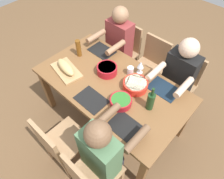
{
  "coord_description": "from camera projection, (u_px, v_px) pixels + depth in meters",
  "views": [
    {
      "loc": [
        -1.0,
        1.08,
        2.4
      ],
      "look_at": [
        0.0,
        0.0,
        0.63
      ],
      "focal_mm": 32.24,
      "sensor_mm": 36.0,
      "label": 1
    }
  ],
  "objects": [
    {
      "name": "diner_near_left",
      "position": [
        177.0,
        77.0,
        2.33
      ],
      "size": [
        0.41,
        0.53,
        1.2
      ],
      "color": "#2D2D38",
      "rests_on": "ground_plane"
    },
    {
      "name": "chair_near_right",
      "position": [
        125.0,
        49.0,
        2.99
      ],
      "size": [
        0.4,
        0.4,
        0.85
      ],
      "color": "#A87F56",
      "rests_on": "ground_plane"
    },
    {
      "name": "diner_far_left",
      "position": [
        104.0,
        152.0,
        1.76
      ],
      "size": [
        0.41,
        0.53,
        1.2
      ],
      "color": "#2D2D38",
      "rests_on": "ground_plane"
    },
    {
      "name": "ground_plane",
      "position": [
        112.0,
        118.0,
        2.78
      ],
      "size": [
        8.0,
        8.0,
        0.0
      ],
      "primitive_type": "plane",
      "color": "brown"
    },
    {
      "name": "wine_bottle",
      "position": [
        151.0,
        101.0,
        1.92
      ],
      "size": [
        0.08,
        0.08,
        0.29
      ],
      "color": "#193819",
      "rests_on": "dining_table"
    },
    {
      "name": "placemat_far_left",
      "position": [
        126.0,
        127.0,
        1.86
      ],
      "size": [
        0.32,
        0.23,
        0.01
      ],
      "primitive_type": "cube",
      "color": "black",
      "rests_on": "dining_table"
    },
    {
      "name": "wine_glass",
      "position": [
        141.0,
        65.0,
        2.23
      ],
      "size": [
        0.08,
        0.08,
        0.17
      ],
      "color": "silver",
      "rests_on": "dining_table"
    },
    {
      "name": "chair_near_center",
      "position": [
        151.0,
        64.0,
        2.79
      ],
      "size": [
        0.4,
        0.4,
        0.85
      ],
      "color": "#A87F56",
      "rests_on": "ground_plane"
    },
    {
      "name": "cup_near_center",
      "position": [
        130.0,
        71.0,
        2.27
      ],
      "size": [
        0.07,
        0.07,
        0.1
      ],
      "primitive_type": "cylinder",
      "color": "white",
      "rests_on": "dining_table"
    },
    {
      "name": "serving_bowl_pasta",
      "position": [
        135.0,
        85.0,
        2.14
      ],
      "size": [
        0.27,
        0.27,
        0.08
      ],
      "color": "red",
      "rests_on": "dining_table"
    },
    {
      "name": "placemat_near_left",
      "position": [
        164.0,
        89.0,
        2.16
      ],
      "size": [
        0.32,
        0.23,
        0.01
      ],
      "primitive_type": "cube",
      "color": "#142333",
      "rests_on": "dining_table"
    },
    {
      "name": "chair_near_left",
      "position": [
        181.0,
        81.0,
        2.58
      ],
      "size": [
        0.4,
        0.4,
        0.85
      ],
      "color": "#A87F56",
      "rests_on": "ground_plane"
    },
    {
      "name": "diner_near_right",
      "position": [
        117.0,
        43.0,
        2.74
      ],
      "size": [
        0.41,
        0.53,
        1.2
      ],
      "color": "#2D2D38",
      "rests_on": "ground_plane"
    },
    {
      "name": "serving_bowl_greens",
      "position": [
        121.0,
        101.0,
        2.0
      ],
      "size": [
        0.22,
        0.22,
        0.08
      ],
      "color": "#B21923",
      "rests_on": "dining_table"
    },
    {
      "name": "dining_table",
      "position": [
        112.0,
        88.0,
        2.28
      ],
      "size": [
        1.7,
        0.95,
        0.74
      ],
      "color": "brown",
      "rests_on": "ground_plane"
    },
    {
      "name": "serving_bowl_fruit",
      "position": [
        107.0,
        69.0,
        2.28
      ],
      "size": [
        0.23,
        0.23,
        0.1
      ],
      "color": "#B21923",
      "rests_on": "dining_table"
    },
    {
      "name": "placemat_near_right",
      "position": [
        102.0,
        51.0,
        2.56
      ],
      "size": [
        0.32,
        0.23,
        0.01
      ],
      "primitive_type": "cube",
      "color": "black",
      "rests_on": "dining_table"
    },
    {
      "name": "bread_loaf",
      "position": [
        66.0,
        67.0,
        2.28
      ],
      "size": [
        0.34,
        0.17,
        0.09
      ],
      "primitive_type": "ellipsoid",
      "rotation": [
        0.0,
        0.0,
        -0.19
      ],
      "color": "tan",
      "rests_on": "cutting_board"
    },
    {
      "name": "beer_bottle",
      "position": [
        79.0,
        48.0,
        2.43
      ],
      "size": [
        0.06,
        0.06,
        0.22
      ],
      "primitive_type": "cylinder",
      "color": "brown",
      "rests_on": "dining_table"
    },
    {
      "name": "chair_far_left",
      "position": [
        90.0,
        176.0,
        1.84
      ],
      "size": [
        0.4,
        0.4,
        0.85
      ],
      "color": "#A87F56",
      "rests_on": "ground_plane"
    },
    {
      "name": "cutting_board",
      "position": [
        66.0,
        70.0,
        2.33
      ],
      "size": [
        0.43,
        0.29,
        0.02
      ],
      "primitive_type": "cube",
      "rotation": [
        0.0,
        0.0,
        -0.19
      ],
      "color": "tan",
      "rests_on": "dining_table"
    },
    {
      "name": "placemat_far_center",
      "position": [
        91.0,
        100.0,
        2.06
      ],
      "size": [
        0.32,
        0.23,
        0.01
      ],
      "primitive_type": "cube",
      "color": "black",
      "rests_on": "dining_table"
    },
    {
      "name": "chair_far_center",
      "position": [
        59.0,
        143.0,
        2.04
      ],
      "size": [
        0.4,
        0.4,
        0.85
      ],
      "color": "#A87F56",
      "rests_on": "ground_plane"
    }
  ]
}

